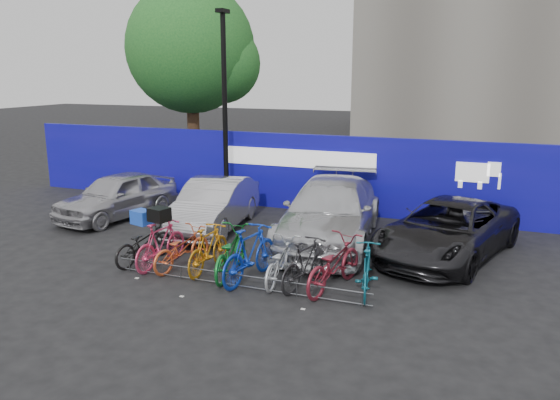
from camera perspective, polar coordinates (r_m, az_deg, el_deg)
The scene contains 21 objects.
ground at distance 11.79m, azimuth -3.30°, elevation -8.08°, with size 100.00×100.00×0.00m, color black.
hoarding at distance 16.91m, azimuth 5.07°, elevation 2.72°, with size 22.00×0.18×2.40m.
tree at distance 23.04m, azimuth -8.74°, elevation 15.08°, with size 5.40×5.20×7.80m.
lamppost at distance 17.26m, azimuth -5.80°, elevation 9.84°, with size 0.25×0.50×6.11m.
bike_rack at distance 11.22m, azimuth -4.58°, elevation -8.34°, with size 5.60×0.03×0.30m.
car_0 at distance 17.02m, azimuth -16.65°, elevation 0.47°, with size 1.60×3.99×1.36m, color #ADACB2.
car_1 at distance 15.20m, azimuth -6.94°, elevation -0.51°, with size 1.46×4.19×1.38m, color #A7A7AB.
car_2 at distance 13.99m, azimuth 5.25°, elevation -1.27°, with size 2.21×5.43×1.58m, color silver.
car_3 at distance 13.43m, azimuth 17.10°, elevation -2.98°, with size 2.21×4.78×1.33m, color black.
bike_0 at distance 12.91m, azimuth -14.07°, elevation -4.40°, with size 0.61×1.74×0.91m, color black.
bike_1 at distance 12.52m, azimuth -12.35°, elevation -4.50°, with size 0.50×1.77×1.06m, color #DC3664.
bike_2 at distance 12.35m, azimuth -10.24°, elevation -5.02°, with size 0.60×1.73×0.91m, color #D6572A.
bike_3 at distance 12.04m, azimuth -7.49°, elevation -5.09°, with size 0.49×1.73×1.04m, color orange.
bike_4 at distance 11.79m, azimuth -5.24°, elevation -5.44°, with size 0.69×1.97×1.03m, color #137428.
bike_5 at distance 11.41m, azimuth -3.18°, elevation -5.64°, with size 0.56×1.98×1.19m, color #1034B5.
bike_6 at distance 11.37m, azimuth -0.00°, elevation -6.44°, with size 0.60×1.73×0.91m, color #B8BCC0.
bike_7 at distance 11.09m, azimuth 2.70°, elevation -6.65°, with size 0.48×1.70×1.02m, color black.
bike_8 at distance 11.03m, azimuth 5.62°, elevation -6.69°, with size 0.71×2.03×1.07m, color maroon.
bike_9 at distance 10.90m, azimuth 9.06°, elevation -7.20°, with size 0.48×1.69×1.02m, color #126378.
cargo_crate at distance 12.74m, azimuth -14.22°, elevation -1.75°, with size 0.45×0.34×0.32m, color blue.
cargo_topcase at distance 12.34m, azimuth -12.51°, elevation -1.49°, with size 0.41×0.37×0.30m, color black.
Camera 1 is at (4.56, -9.98, 4.29)m, focal length 35.00 mm.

